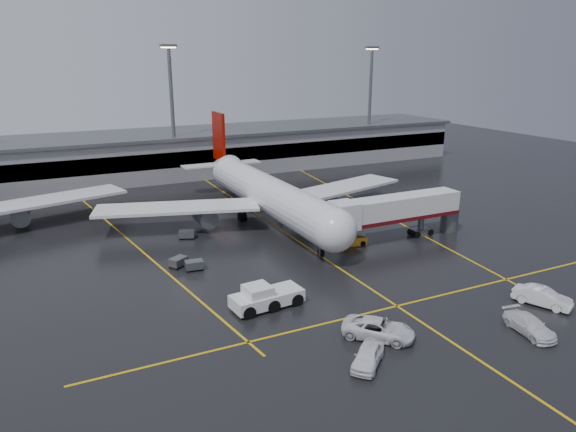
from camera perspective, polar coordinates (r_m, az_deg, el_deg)
name	(u,v)px	position (r m, az deg, el deg)	size (l,w,h in m)	color
ground	(295,239)	(70.31, 0.75, -2.50)	(220.00, 220.00, 0.00)	black
apron_line_centre	(295,239)	(70.31, 0.75, -2.49)	(0.25, 90.00, 0.02)	gold
apron_line_stop	(397,306)	(53.10, 11.64, -9.47)	(60.00, 0.25, 0.02)	gold
apron_line_left	(127,238)	(73.70, -16.93, -2.33)	(0.25, 70.00, 0.02)	gold
apron_line_right	(366,205)	(87.35, 8.37, 1.18)	(0.25, 70.00, 0.02)	gold
terminal	(192,152)	(112.89, -10.32, 6.84)	(122.00, 19.00, 8.60)	gray
light_mast_mid	(172,105)	(104.66, -12.38, 11.58)	(3.00, 1.20, 25.45)	#595B60
light_mast_right	(370,98)	(123.38, 8.82, 12.49)	(3.00, 1.20, 25.45)	#595B60
main_airliner	(265,192)	(77.53, -2.46, 2.57)	(48.80, 45.60, 14.10)	silver
jet_bridge	(397,211)	(70.38, 11.66, 0.53)	(19.90, 3.40, 6.05)	silver
pushback_tractor	(265,298)	(51.46, -2.48, -8.78)	(7.23, 3.58, 2.50)	silver
belt_loader	(353,241)	(68.63, 6.97, -2.64)	(3.71, 2.32, 2.19)	orange
service_van_a	(378,329)	(46.92, 9.70, -11.88)	(2.84, 6.17, 1.71)	white
service_van_b	(530,325)	(51.54, 24.56, -10.64)	(2.13, 5.25, 1.52)	silver
service_van_c	(542,297)	(57.41, 25.69, -7.84)	(1.87, 5.36, 1.77)	white
service_van_d	(368,356)	(43.15, 8.59, -14.65)	(1.88, 4.66, 1.59)	white
baggage_cart_a	(194,265)	(61.05, -10.07, -5.19)	(2.11, 1.48, 1.12)	#595B60
baggage_cart_b	(178,261)	(62.34, -11.72, -4.82)	(2.39, 2.17, 1.12)	#595B60
baggage_cart_c	(187,234)	(71.64, -10.85, -1.91)	(2.34, 1.94, 1.12)	#595B60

